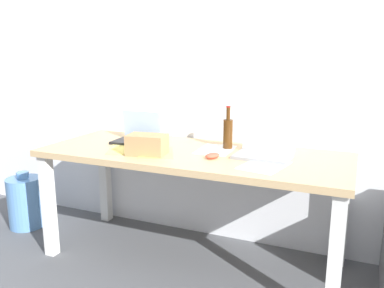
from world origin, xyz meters
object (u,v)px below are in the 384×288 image
at_px(laptop_right, 265,149).
at_px(water_cooler_jug, 25,202).
at_px(computer_mouse, 212,156).
at_px(desk, 192,165).
at_px(cardboard_box, 147,145).
at_px(beer_bottle, 228,133).
at_px(laptop_left, 137,136).

xyz_separation_m(laptop_right, water_cooler_jug, (-1.86, -0.11, -0.58)).
bearing_deg(computer_mouse, desk, 177.81).
distance_m(laptop_right, cardboard_box, 0.71).
height_order(computer_mouse, water_cooler_jug, computer_mouse).
height_order(desk, cardboard_box, cardboard_box).
bearing_deg(computer_mouse, water_cooler_jug, -153.97).
height_order(laptop_right, water_cooler_jug, laptop_right).
distance_m(laptop_right, water_cooler_jug, 1.95).
distance_m(desk, beer_bottle, 0.32).
distance_m(laptop_left, laptop_right, 0.91).
height_order(laptop_right, beer_bottle, beer_bottle).
height_order(computer_mouse, cardboard_box, cardboard_box).
relative_size(laptop_left, water_cooler_jug, 0.67).
distance_m(laptop_right, computer_mouse, 0.32).
relative_size(computer_mouse, water_cooler_jug, 0.22).
bearing_deg(cardboard_box, beer_bottle, 40.74).
height_order(cardboard_box, water_cooler_jug, cardboard_box).
relative_size(laptop_left, beer_bottle, 1.07).
distance_m(desk, cardboard_box, 0.32).
relative_size(laptop_left, laptop_right, 0.89).
height_order(desk, water_cooler_jug, desk).
xyz_separation_m(beer_bottle, water_cooler_jug, (-1.59, -0.21, -0.64)).
bearing_deg(laptop_right, laptop_left, 177.26).
xyz_separation_m(desk, beer_bottle, (0.18, 0.17, 0.20)).
bearing_deg(desk, laptop_left, 166.93).
xyz_separation_m(beer_bottle, computer_mouse, (-0.00, -0.27, -0.09)).
distance_m(beer_bottle, water_cooler_jug, 1.73).
relative_size(desk, computer_mouse, 19.29).
bearing_deg(desk, cardboard_box, -141.74).
distance_m(beer_bottle, computer_mouse, 0.29).
distance_m(laptop_right, beer_bottle, 0.29).
relative_size(beer_bottle, computer_mouse, 2.78).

